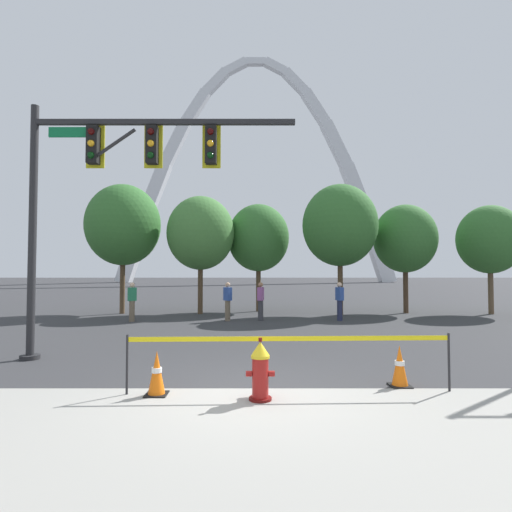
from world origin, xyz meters
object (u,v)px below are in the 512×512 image
(monument_arch, at_px, (257,182))
(pedestrian_near_trees, at_px, (262,301))
(traffic_cone_mid_sidewalk, at_px, (401,366))
(traffic_signal_gantry, at_px, (109,178))
(traffic_cone_by_hydrant, at_px, (158,373))
(fire_hydrant, at_px, (262,371))
(pedestrian_walking_right, at_px, (133,301))
(pedestrian_standing_center, at_px, (341,301))
(pedestrian_walking_left, at_px, (229,301))

(monument_arch, distance_m, pedestrian_near_trees, 59.88)
(traffic_cone_mid_sidewalk, height_order, pedestrian_near_trees, pedestrian_near_trees)
(traffic_signal_gantry, bearing_deg, traffic_cone_by_hydrant, -55.49)
(traffic_cone_by_hydrant, relative_size, pedestrian_near_trees, 0.46)
(fire_hydrant, relative_size, monument_arch, 0.02)
(monument_arch, xyz_separation_m, pedestrian_walking_right, (-4.98, -57.45, -17.78))
(pedestrian_standing_center, bearing_deg, pedestrian_walking_left, -179.18)
(pedestrian_walking_right, bearing_deg, pedestrian_near_trees, 2.98)
(fire_hydrant, height_order, pedestrian_walking_left, pedestrian_walking_left)
(traffic_signal_gantry, bearing_deg, traffic_cone_mid_sidewalk, -20.08)
(traffic_cone_mid_sidewalk, xyz_separation_m, monument_arch, (-2.65, 66.72, 18.23))
(traffic_cone_by_hydrant, bearing_deg, pedestrian_near_trees, 79.64)
(traffic_signal_gantry, bearing_deg, pedestrian_walking_right, 102.34)
(traffic_cone_by_hydrant, bearing_deg, monument_arch, 88.67)
(pedestrian_standing_center, distance_m, pedestrian_near_trees, 3.28)
(fire_hydrant, relative_size, traffic_cone_by_hydrant, 1.36)
(traffic_cone_by_hydrant, distance_m, pedestrian_walking_left, 10.01)
(pedestrian_walking_left, distance_m, pedestrian_near_trees, 1.37)
(fire_hydrant, height_order, pedestrian_standing_center, pedestrian_standing_center)
(pedestrian_standing_center, bearing_deg, fire_hydrant, -108.27)
(pedestrian_walking_left, bearing_deg, traffic_cone_mid_sidewalk, -68.51)
(traffic_signal_gantry, xyz_separation_m, pedestrian_walking_left, (2.35, 7.26, -3.45))
(fire_hydrant, relative_size, pedestrian_walking_right, 0.62)
(pedestrian_walking_left, height_order, pedestrian_walking_right, same)
(pedestrian_walking_left, bearing_deg, monument_arch, 88.91)
(fire_hydrant, height_order, traffic_signal_gantry, traffic_signal_gantry)
(traffic_cone_by_hydrant, bearing_deg, fire_hydrant, -8.60)
(traffic_cone_by_hydrant, xyz_separation_m, pedestrian_walking_right, (-3.42, 9.78, 0.46))
(traffic_cone_mid_sidewalk, relative_size, pedestrian_standing_center, 0.46)
(traffic_cone_by_hydrant, distance_m, monument_arch, 69.67)
(traffic_cone_mid_sidewalk, height_order, pedestrian_walking_left, pedestrian_walking_left)
(pedestrian_near_trees, bearing_deg, pedestrian_walking_right, -177.02)
(traffic_cone_mid_sidewalk, distance_m, pedestrian_standing_center, 9.60)
(traffic_cone_by_hydrant, bearing_deg, pedestrian_walking_right, 109.28)
(monument_arch, relative_size, pedestrian_walking_left, 32.07)
(traffic_cone_by_hydrant, height_order, pedestrian_near_trees, pedestrian_near_trees)
(monument_arch, bearing_deg, traffic_cone_by_hydrant, -91.33)
(traffic_signal_gantry, bearing_deg, pedestrian_walking_left, 72.04)
(fire_hydrant, xyz_separation_m, pedestrian_walking_right, (-5.13, 10.04, 0.35))
(fire_hydrant, relative_size, pedestrian_standing_center, 0.62)
(fire_hydrant, relative_size, traffic_signal_gantry, 0.15)
(monument_arch, distance_m, pedestrian_walking_right, 60.34)
(traffic_cone_by_hydrant, distance_m, pedestrian_walking_right, 10.37)
(traffic_cone_mid_sidewalk, distance_m, pedestrian_walking_right, 12.01)
(fire_hydrant, bearing_deg, traffic_cone_by_hydrant, 171.40)
(pedestrian_walking_left, height_order, pedestrian_near_trees, same)
(traffic_signal_gantry, xyz_separation_m, monument_arch, (3.44, 64.49, 14.33))
(traffic_cone_mid_sidewalk, bearing_deg, monument_arch, 92.27)
(traffic_signal_gantry, height_order, pedestrian_walking_right, traffic_signal_gantry)
(pedestrian_standing_center, height_order, pedestrian_walking_right, same)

